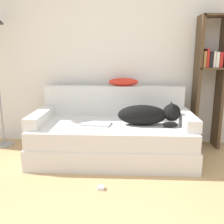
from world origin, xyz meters
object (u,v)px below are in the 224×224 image
(couch, at_px, (112,140))
(bookshelf, at_px, (209,76))
(dog, at_px, (149,114))
(throw_pillow, at_px, (123,82))
(power_adapter, at_px, (101,188))
(laptop, at_px, (96,124))

(couch, relative_size, bookshelf, 1.10)
(dog, bearing_deg, throw_pillow, 120.72)
(bookshelf, bearing_deg, dog, -148.50)
(bookshelf, relative_size, power_adapter, 28.56)
(dog, distance_m, power_adapter, 0.98)
(couch, height_order, laptop, laptop)
(throw_pillow, bearing_deg, bookshelf, -0.57)
(power_adapter, bearing_deg, couch, 84.77)
(throw_pillow, bearing_deg, laptop, -120.74)
(laptop, relative_size, power_adapter, 6.17)
(throw_pillow, height_order, power_adapter, throw_pillow)
(bookshelf, distance_m, power_adapter, 1.93)
(throw_pillow, bearing_deg, dog, -59.28)
(couch, xyz_separation_m, laptop, (-0.18, -0.08, 0.22))
(couch, distance_m, dog, 0.53)
(dog, xyz_separation_m, laptop, (-0.59, -0.02, -0.11))
(bookshelf, bearing_deg, power_adapter, -137.33)
(power_adapter, bearing_deg, dog, 54.93)
(couch, xyz_separation_m, dog, (0.41, -0.06, 0.33))
(couch, relative_size, power_adapter, 31.44)
(throw_pillow, distance_m, power_adapter, 1.44)
(dog, relative_size, power_adapter, 12.02)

